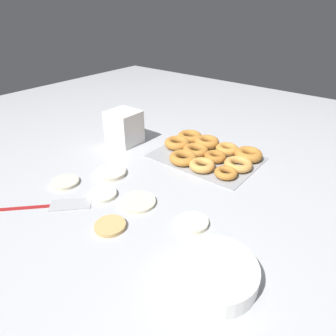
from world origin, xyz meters
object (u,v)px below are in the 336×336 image
object	(u,v)px
pancake_4	(111,173)
container_stack	(124,127)
pancake_0	(65,182)
pancake_2	(103,194)
batter_bowl	(213,273)
pancake_3	(110,226)
pancake_1	(138,202)
donut_tray	(208,153)
pancake_5	(193,223)
spatula	(60,205)

from	to	relation	value
pancake_4	container_stack	distance (m)	0.29
pancake_0	pancake_2	size ratio (longest dim) A/B	1.04
pancake_0	batter_bowl	xyz separation A→B (m)	(-0.62, 0.03, 0.02)
pancake_0	pancake_3	world-z (taller)	same
pancake_1	pancake_3	size ratio (longest dim) A/B	1.26
batter_bowl	container_stack	distance (m)	0.81
batter_bowl	donut_tray	bearing A→B (deg)	-56.92
pancake_5	batter_bowl	distance (m)	0.20
donut_tray	container_stack	bearing A→B (deg)	17.08
pancake_3	container_stack	world-z (taller)	container_stack
pancake_0	batter_bowl	world-z (taller)	batter_bowl
pancake_4	donut_tray	distance (m)	0.40
pancake_4	pancake_2	bearing A→B (deg)	126.89
pancake_3	pancake_5	bearing A→B (deg)	-138.29
pancake_0	spatula	world-z (taller)	pancake_0
spatula	pancake_3	bearing A→B (deg)	-38.41
pancake_2	batter_bowl	distance (m)	0.46
container_stack	spatula	world-z (taller)	container_stack
pancake_3	pancake_5	size ratio (longest dim) A/B	0.98
container_stack	batter_bowl	bearing A→B (deg)	149.82
pancake_1	donut_tray	size ratio (longest dim) A/B	0.27
pancake_3	donut_tray	size ratio (longest dim) A/B	0.22
pancake_1	container_stack	distance (m)	0.47
pancake_1	container_stack	size ratio (longest dim) A/B	0.77
pancake_0	pancake_4	size ratio (longest dim) A/B	0.85
pancake_0	donut_tray	distance (m)	0.56
pancake_2	donut_tray	bearing A→B (deg)	-104.89
pancake_4	container_stack	xyz separation A→B (m)	(0.16, -0.23, 0.06)
pancake_3	pancake_4	size ratio (longest dim) A/B	0.80
pancake_2	pancake_1	bearing A→B (deg)	-160.48
pancake_3	pancake_4	distance (m)	0.30
pancake_4	container_stack	world-z (taller)	container_stack
pancake_2	spatula	xyz separation A→B (m)	(0.06, 0.12, -0.00)
pancake_2	pancake_5	size ratio (longest dim) A/B	1.01
pancake_2	container_stack	size ratio (longest dim) A/B	0.63
pancake_5	donut_tray	xyz separation A→B (m)	(0.19, -0.39, 0.01)
pancake_0	pancake_1	xyz separation A→B (m)	(-0.28, -0.07, -0.00)
pancake_2	pancake_5	xyz separation A→B (m)	(-0.31, -0.07, 0.00)
batter_bowl	pancake_1	bearing A→B (deg)	-17.81
pancake_1	spatula	size ratio (longest dim) A/B	0.49
pancake_2	donut_tray	world-z (taller)	donut_tray
batter_bowl	spatula	bearing A→B (deg)	5.57
pancake_3	donut_tray	xyz separation A→B (m)	(0.02, -0.54, 0.01)
pancake_5	donut_tray	size ratio (longest dim) A/B	0.22
pancake_0	pancake_5	distance (m)	0.48
pancake_1	pancake_5	distance (m)	0.19
pancake_5	spatula	size ratio (longest dim) A/B	0.40
spatula	container_stack	bearing A→B (deg)	65.22
pancake_2	spatula	size ratio (longest dim) A/B	0.40
batter_bowl	pancake_2	bearing A→B (deg)	-8.25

